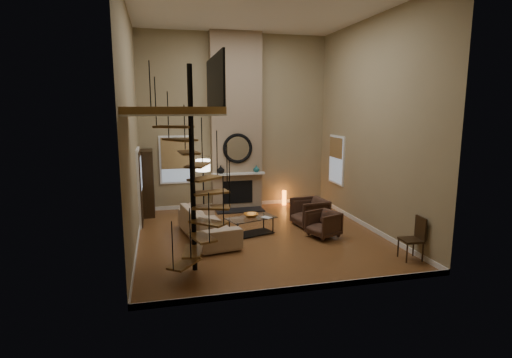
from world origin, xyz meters
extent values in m
cube|color=#935C2F|center=(0.00, 0.00, -0.01)|extent=(6.00, 6.50, 0.01)
cube|color=#968661|center=(0.00, 3.25, 2.75)|extent=(6.00, 0.02, 5.50)
cube|color=#968661|center=(0.00, -3.25, 2.75)|extent=(6.00, 0.02, 5.50)
cube|color=#968661|center=(-3.00, 0.00, 2.75)|extent=(0.02, 6.50, 5.50)
cube|color=#968661|center=(3.00, 0.00, 2.75)|extent=(0.02, 6.50, 5.50)
cube|color=silver|center=(0.00, 0.00, 5.50)|extent=(6.00, 6.50, 0.01)
cube|color=white|center=(0.00, 3.24, 0.06)|extent=(6.00, 0.02, 0.12)
cube|color=white|center=(0.00, -3.24, 0.06)|extent=(6.00, 0.02, 0.12)
cube|color=white|center=(-2.99, 0.00, 0.06)|extent=(0.02, 6.50, 0.12)
cube|color=white|center=(2.99, 0.00, 0.06)|extent=(0.02, 6.50, 0.12)
cube|color=#8C755B|center=(0.00, 3.06, 2.75)|extent=(1.60, 0.38, 5.50)
cube|color=black|center=(0.00, 2.57, 0.02)|extent=(1.50, 0.60, 0.04)
cube|color=black|center=(0.00, 2.86, 0.55)|extent=(0.95, 0.02, 0.72)
cube|color=white|center=(0.00, 2.78, 1.15)|extent=(1.70, 0.18, 0.06)
torus|color=black|center=(0.00, 2.84, 1.95)|extent=(0.94, 0.10, 0.94)
cylinder|color=white|center=(0.00, 2.85, 1.95)|extent=(0.80, 0.01, 0.80)
imported|color=black|center=(-0.55, 2.82, 1.30)|extent=(0.24, 0.24, 0.25)
imported|color=#1A595D|center=(0.60, 2.82, 1.28)|extent=(0.20, 0.20, 0.21)
cube|color=white|center=(-1.90, 3.23, 1.60)|extent=(1.02, 0.04, 1.52)
cube|color=#8C9EB2|center=(-1.90, 3.21, 1.60)|extent=(0.90, 0.01, 1.40)
cube|color=#A17D48|center=(-1.90, 3.19, 1.81)|extent=(0.90, 0.01, 0.98)
cube|color=white|center=(2.98, 2.00, 1.60)|extent=(0.04, 1.02, 1.52)
cube|color=#8C9EB2|center=(2.96, 2.00, 1.60)|extent=(0.01, 0.90, 1.40)
cube|color=#A17D48|center=(2.94, 2.00, 1.98)|extent=(0.01, 0.90, 0.63)
cube|color=white|center=(-2.97, 1.80, 1.05)|extent=(0.06, 1.05, 2.16)
cube|color=black|center=(-2.94, 1.80, 1.02)|extent=(0.05, 0.90, 2.05)
cube|color=#8C9EB2|center=(-2.90, 1.80, 1.45)|extent=(0.01, 0.60, 0.90)
cube|color=olive|center=(-2.15, -1.80, 3.18)|extent=(1.70, 2.20, 0.12)
cube|color=white|center=(-2.15, -1.80, 3.10)|extent=(1.70, 2.20, 0.03)
cube|color=black|center=(-1.33, -1.80, 3.71)|extent=(0.04, 2.20, 0.94)
cylinder|color=black|center=(-1.80, -1.80, 2.01)|extent=(0.10, 0.10, 4.02)
cube|color=olive|center=(-2.02, -2.08, 0.26)|extent=(0.71, 0.78, 0.04)
cylinder|color=black|center=(-2.24, -2.37, 0.73)|extent=(0.02, 0.02, 0.94)
cube|color=olive|center=(-1.86, -2.15, 0.52)|extent=(0.46, 0.77, 0.04)
cylinder|color=black|center=(-1.93, -2.51, 0.99)|extent=(0.02, 0.02, 0.94)
cube|color=olive|center=(-1.69, -2.14, 0.78)|extent=(0.55, 0.79, 0.04)
cylinder|color=black|center=(-1.58, -2.48, 1.25)|extent=(0.02, 0.02, 0.94)
cube|color=olive|center=(-1.54, -2.05, 1.04)|extent=(0.75, 0.74, 0.04)
cylinder|color=black|center=(-1.28, -2.30, 1.51)|extent=(0.02, 0.02, 0.94)
cube|color=olive|center=(-1.45, -1.90, 1.30)|extent=(0.79, 0.53, 0.04)
cylinder|color=black|center=(-1.11, -2.00, 1.77)|extent=(0.02, 0.02, 0.94)
cube|color=olive|center=(-1.45, -1.73, 1.56)|extent=(0.77, 0.48, 0.04)
cylinder|color=black|center=(-1.10, -1.65, 2.03)|extent=(0.02, 0.02, 0.94)
cube|color=olive|center=(-1.52, -1.57, 1.82)|extent=(0.77, 0.72, 0.04)
cylinder|color=black|center=(-1.25, -1.34, 2.29)|extent=(0.02, 0.02, 0.94)
cube|color=olive|center=(-1.67, -1.47, 2.08)|extent=(0.58, 0.79, 0.04)
cylinder|color=black|center=(-1.53, -1.13, 2.55)|extent=(0.02, 0.02, 0.94)
cube|color=olive|center=(-1.84, -1.44, 2.34)|extent=(0.41, 0.75, 0.04)
cylinder|color=black|center=(-1.88, -1.08, 2.81)|extent=(0.02, 0.02, 0.94)
cube|color=olive|center=(-2.00, -1.50, 2.60)|extent=(0.68, 0.79, 0.04)
cylinder|color=black|center=(-2.20, -1.20, 3.07)|extent=(0.02, 0.02, 0.94)
cube|color=olive|center=(-2.12, -1.63, 2.86)|extent=(0.80, 0.64, 0.04)
cylinder|color=black|center=(-2.44, -1.46, 3.33)|extent=(0.02, 0.02, 0.94)
cube|color=olive|center=(-2.16, -1.80, 3.12)|extent=(0.72, 0.34, 0.04)
cylinder|color=black|center=(-2.52, -1.80, 3.59)|extent=(0.02, 0.02, 0.94)
cube|color=black|center=(-2.81, 2.78, 0.95)|extent=(0.43, 0.91, 2.04)
imported|color=tan|center=(-1.32, 0.11, 0.40)|extent=(1.34, 2.56, 0.71)
imported|color=#42291E|center=(1.65, 0.60, 0.35)|extent=(0.97, 0.94, 0.79)
imported|color=#42291E|center=(1.57, -0.48, 0.35)|extent=(0.90, 0.88, 0.64)
cube|color=silver|center=(-0.18, 0.15, 0.44)|extent=(1.36, 0.97, 0.02)
cube|color=black|center=(-0.18, 0.15, 0.03)|extent=(1.23, 0.84, 0.02)
cylinder|color=black|center=(-0.61, -0.22, 0.22)|extent=(0.04, 0.04, 0.45)
cylinder|color=black|center=(0.38, 0.10, 0.22)|extent=(0.04, 0.04, 0.45)
cylinder|color=black|center=(-0.75, 0.19, 0.22)|extent=(0.04, 0.04, 0.45)
cylinder|color=black|center=(0.24, 0.52, 0.22)|extent=(0.04, 0.04, 0.45)
imported|color=orange|center=(-0.18, 0.20, 0.50)|extent=(0.37, 0.37, 0.09)
imported|color=gray|center=(0.17, 0.00, 0.46)|extent=(0.30, 0.31, 0.02)
cylinder|color=black|center=(-1.17, 2.16, 0.01)|extent=(0.38, 0.38, 0.03)
cylinder|color=black|center=(-1.17, 2.16, 0.80)|extent=(0.04, 0.04, 1.65)
cylinder|color=#F2E5C6|center=(-1.17, 2.16, 1.55)|extent=(0.43, 0.43, 0.34)
cylinder|color=orange|center=(1.59, 2.98, 0.25)|extent=(0.13, 0.13, 0.48)
cube|color=black|center=(2.73, -2.35, 0.44)|extent=(0.44, 0.44, 0.05)
cube|color=black|center=(2.93, -2.36, 0.70)|extent=(0.06, 0.39, 0.48)
cylinder|color=black|center=(2.54, -2.52, 0.21)|extent=(0.04, 0.04, 0.39)
cylinder|color=black|center=(2.90, -2.54, 0.21)|extent=(0.04, 0.04, 0.39)
cylinder|color=black|center=(2.56, -2.16, 0.21)|extent=(0.04, 0.04, 0.39)
cylinder|color=black|center=(2.92, -2.18, 0.21)|extent=(0.04, 0.04, 0.39)
camera|label=1|loc=(-2.42, -9.58, 3.24)|focal=28.40mm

